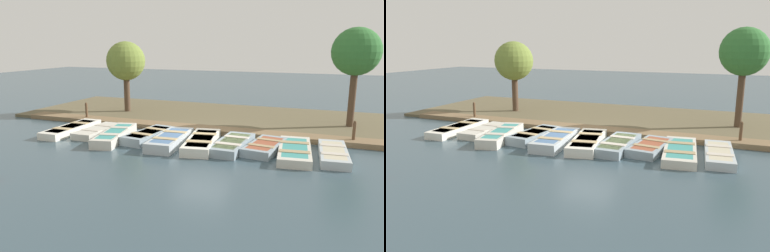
% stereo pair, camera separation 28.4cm
% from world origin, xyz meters
% --- Properties ---
extents(ground_plane, '(80.00, 80.00, 0.00)m').
position_xyz_m(ground_plane, '(0.00, 0.00, 0.00)').
color(ground_plane, '#384C56').
extents(shore_bank, '(8.00, 24.00, 0.15)m').
position_xyz_m(shore_bank, '(-5.00, 0.00, 0.08)').
color(shore_bank, brown).
rests_on(shore_bank, ground_plane).
extents(dock_walkway, '(1.07, 21.45, 0.23)m').
position_xyz_m(dock_walkway, '(-1.45, 0.00, 0.11)').
color(dock_walkway, brown).
rests_on(dock_walkway, ground_plane).
extents(rowboat_0, '(3.54, 1.06, 0.35)m').
position_xyz_m(rowboat_0, '(1.01, -6.32, 0.17)').
color(rowboat_0, silver).
rests_on(rowboat_0, ground_plane).
extents(rowboat_1, '(2.78, 1.02, 0.33)m').
position_xyz_m(rowboat_1, '(0.84, -4.92, 0.16)').
color(rowboat_1, beige).
rests_on(rowboat_1, ground_plane).
extents(rowboat_2, '(3.66, 1.72, 0.43)m').
position_xyz_m(rowboat_2, '(1.44, -3.60, 0.21)').
color(rowboat_2, beige).
rests_on(rowboat_2, ground_plane).
extents(rowboat_3, '(2.97, 1.39, 0.40)m').
position_xyz_m(rowboat_3, '(0.89, -2.20, 0.20)').
color(rowboat_3, '#8C9EA8').
rests_on(rowboat_3, ground_plane).
extents(rowboat_4, '(3.32, 1.34, 0.44)m').
position_xyz_m(rowboat_4, '(1.31, -0.94, 0.22)').
color(rowboat_4, '#B2BCC1').
rests_on(rowboat_4, ground_plane).
extents(rowboat_5, '(3.63, 1.69, 0.40)m').
position_xyz_m(rowboat_5, '(1.07, 0.39, 0.20)').
color(rowboat_5, silver).
rests_on(rowboat_5, ground_plane).
extents(rowboat_6, '(3.18, 1.24, 0.37)m').
position_xyz_m(rowboat_6, '(0.95, 1.66, 0.18)').
color(rowboat_6, '#8C9EA8').
rests_on(rowboat_6, ground_plane).
extents(rowboat_7, '(2.80, 1.51, 0.35)m').
position_xyz_m(rowboat_7, '(0.77, 2.97, 0.17)').
color(rowboat_7, '#8C9EA8').
rests_on(rowboat_7, ground_plane).
extents(rowboat_8, '(3.60, 1.55, 0.35)m').
position_xyz_m(rowboat_8, '(0.96, 4.14, 0.17)').
color(rowboat_8, beige).
rests_on(rowboat_8, ground_plane).
extents(rowboat_9, '(3.22, 1.24, 0.34)m').
position_xyz_m(rowboat_9, '(0.77, 5.54, 0.17)').
color(rowboat_9, '#B2BCC1').
rests_on(rowboat_9, ground_plane).
extents(mooring_post_near, '(0.13, 0.13, 1.04)m').
position_xyz_m(mooring_post_near, '(-1.48, -7.28, 0.53)').
color(mooring_post_near, brown).
rests_on(mooring_post_near, ground_plane).
extents(mooring_post_far, '(0.13, 0.13, 1.04)m').
position_xyz_m(mooring_post_far, '(-1.48, 6.29, 0.53)').
color(mooring_post_far, brown).
rests_on(mooring_post_far, ground_plane).
extents(park_tree_far_left, '(2.30, 2.30, 4.33)m').
position_xyz_m(park_tree_far_left, '(-4.31, -6.38, 3.13)').
color(park_tree_far_left, '#4C3828').
rests_on(park_tree_far_left, ground_plane).
extents(park_tree_left, '(2.31, 2.31, 4.98)m').
position_xyz_m(park_tree_left, '(-4.59, 6.20, 3.77)').
color(park_tree_left, '#4C3828').
rests_on(park_tree_left, ground_plane).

